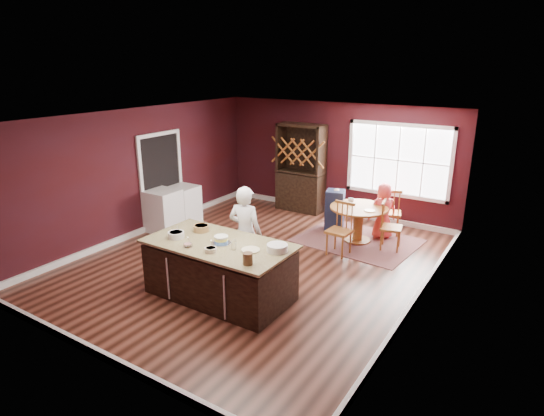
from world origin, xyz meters
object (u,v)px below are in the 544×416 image
at_px(baker, 245,233).
at_px(chair_north, 390,211).
at_px(dryer, 184,205).
at_px(dining_table, 359,217).
at_px(seated_woman, 383,211).
at_px(toddler, 333,195).
at_px(high_chair, 335,210).
at_px(layer_cake, 221,240).
at_px(chair_south, 339,229).
at_px(chair_east, 391,225).
at_px(washer, 164,211).
at_px(kitchen_island, 220,271).
at_px(hutch, 301,168).

xyz_separation_m(baker, chair_north, (1.43, 3.37, -0.29)).
bearing_deg(dryer, dining_table, 15.98).
distance_m(seated_woman, toddler, 1.13).
relative_size(dining_table, high_chair, 1.24).
bearing_deg(layer_cake, high_chair, 86.73).
height_order(chair_south, chair_north, chair_north).
distance_m(baker, chair_east, 3.10).
height_order(dining_table, chair_north, chair_north).
bearing_deg(chair_south, washer, -163.02).
height_order(dining_table, chair_south, chair_south).
bearing_deg(seated_woman, dryer, -17.00).
bearing_deg(high_chair, dining_table, -41.76).
height_order(chair_east, toddler, chair_east).
distance_m(chair_south, washer, 3.90).
bearing_deg(chair_east, layer_cake, 142.23).
xyz_separation_m(toddler, dryer, (-3.09, -1.45, -0.37)).
relative_size(kitchen_island, dining_table, 1.95).
bearing_deg(kitchen_island, baker, 93.24).
xyz_separation_m(dining_table, chair_east, (0.72, -0.06, -0.03)).
bearing_deg(hutch, chair_north, -10.34).
xyz_separation_m(chair_south, hutch, (-2.00, 2.05, 0.56)).
xyz_separation_m(chair_south, chair_north, (0.47, 1.60, 0.01)).
height_order(high_chair, hutch, hutch).
relative_size(chair_north, toddler, 4.08).
xyz_separation_m(layer_cake, high_chair, (0.21, 3.72, -0.50)).
bearing_deg(baker, dining_table, -118.93).
height_order(chair_south, high_chair, chair_south).
xyz_separation_m(hutch, washer, (-1.80, -2.94, -0.62)).
height_order(baker, dryer, baker).
xyz_separation_m(kitchen_island, chair_east, (1.68, 3.33, 0.06)).
distance_m(chair_east, toddler, 1.56).
xyz_separation_m(kitchen_island, seated_woman, (1.32, 3.85, 0.16)).
xyz_separation_m(kitchen_island, layer_cake, (0.06, -0.00, 0.54)).
relative_size(layer_cake, hutch, 0.14).
xyz_separation_m(toddler, washer, (-3.09, -2.09, -0.34)).
bearing_deg(hutch, toddler, -33.33).
xyz_separation_m(chair_east, washer, (-4.56, -1.68, -0.04)).
height_order(chair_east, dryer, chair_east).
xyz_separation_m(layer_cake, toddler, (0.15, 3.74, -0.17)).
bearing_deg(chair_north, washer, 12.32).
relative_size(chair_south, seated_woman, 0.88).
distance_m(chair_east, chair_south, 1.10).
relative_size(baker, chair_east, 1.64).
relative_size(kitchen_island, chair_east, 2.31).
relative_size(chair_north, washer, 1.14).
xyz_separation_m(layer_cake, chair_east, (1.62, 3.33, -0.48)).
xyz_separation_m(chair_north, washer, (-4.27, -2.49, -0.06)).
height_order(chair_south, seated_woman, seated_woman).
bearing_deg(kitchen_island, chair_south, 70.25).
height_order(dining_table, toddler, toddler).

